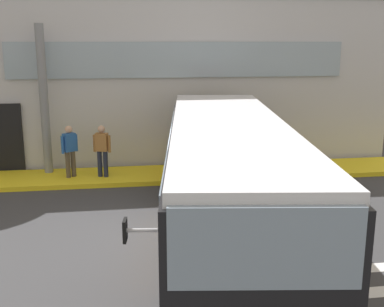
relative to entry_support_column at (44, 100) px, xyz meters
The scene contains 8 objects.
ground_plane 6.94m from the entry_support_column, 56.96° to the right, with size 80.00×90.00×0.02m, color #353538.
terminal_building 6.80m from the entry_support_column, 65.16° to the left, with size 19.35×13.80×6.19m.
boarding_curb 4.34m from the entry_support_column, ahead, with size 21.55×2.00×0.15m, color yellow.
entry_support_column is the anchor object (origin of this frame).
bus_main_foreground 7.58m from the entry_support_column, 49.75° to the right, with size 4.36×11.30×2.70m.
passenger_near_column 1.78m from the entry_support_column, 41.30° to the right, with size 0.52×0.50×1.68m.
passenger_by_doorway 2.48m from the entry_support_column, 24.11° to the right, with size 0.56×0.34×1.68m.
safety_bollard_yellow 7.41m from the entry_support_column, 14.67° to the right, with size 0.18×0.18×0.90m, color yellow.
Camera 1 is at (-1.00, -10.60, 4.44)m, focal length 44.88 mm.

